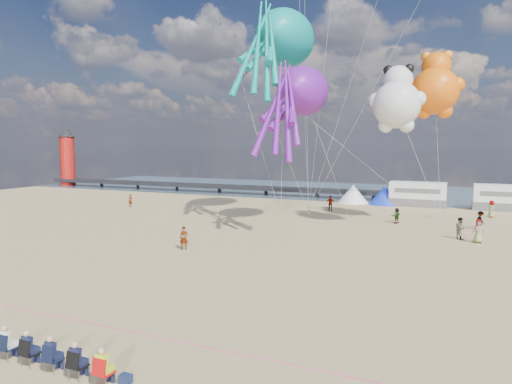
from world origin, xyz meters
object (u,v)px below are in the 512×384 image
Objects in this scene: motorhome_1 at (505,198)px; spectator_row at (54,353)px; sandbag_b at (349,217)px; kite_octopus_purple at (303,91)px; kite_panda at (397,105)px; sandbag_d at (428,216)px; beachgoer_5 at (131,201)px; windsock_mid at (291,104)px; beachgoer_3 at (330,203)px; beachgoer_6 at (478,231)px; lighthouse at (68,161)px; sandbag_a at (281,217)px; sandbag_c at (441,221)px; kite_octopus_teal at (285,38)px; beachgoer_4 at (397,216)px; beachgoer_2 at (480,220)px; motorhome_0 at (418,194)px; beachgoer_0 at (491,209)px; sandbag_e at (309,212)px; cooler_navy at (126,379)px; beachgoer_1 at (460,228)px; standing_person at (184,238)px; tent_blue at (384,195)px; tent_white at (353,194)px; windsock_left at (240,75)px; kite_teddy_orange at (435,91)px; windsock_right at (273,124)px.

motorhome_1 reaches higher than spectator_row.
kite_octopus_purple reaches higher than sandbag_b.
kite_panda is (5.06, -5.11, 10.94)m from sandbag_b.
kite_octopus_purple is at bearing -133.84° from sandbag_d.
beachgoer_5 is 25.07m from windsock_mid.
beachgoer_3 is 0.96× the size of beachgoer_6.
motorhome_1 is (71.50, -4.00, -3.00)m from lighthouse.
sandbag_a is at bearing 110.14° from windsock_mid.
spectator_row reaches higher than sandbag_c.
sandbag_a is at bearing -143.27° from beachgoer_3.
lighthouse is at bearing 176.80° from motorhome_1.
beachgoer_4 is at bearing 7.69° from kite_octopus_teal.
kite_panda is at bearing -75.91° from beachgoer_3.
beachgoer_3 is 15.33m from windsock_mid.
beachgoer_2 is at bearing -5.00° from beachgoer_5.
spectator_row is at bearing -99.12° from motorhome_0.
beachgoer_0 is 19.09m from sandbag_e.
cooler_navy is at bearing 7.76° from spectator_row.
lighthouse is at bearing 163.36° from sandbag_b.
lighthouse is 65.47m from kite_panda.
beachgoer_1 is at bearing -13.69° from sandbag_a.
beachgoer_6 is at bearing 4.95° from standing_person.
lighthouse reaches higher than tent_blue.
beachgoer_1 is 3.57× the size of sandbag_b.
sandbag_c is 0.05× the size of kite_octopus_purple.
sandbag_d is at bearing 100.23° from beachgoer_6.
spectator_row is 12.20× the size of sandbag_b.
tent_white is at bearing 134.63° from sandbag_c.
kite_octopus_purple is (-2.89, -6.75, 12.28)m from sandbag_b.
windsock_left is (-6.67, 0.81, 1.90)m from kite_octopus_purple.
sandbag_b is at bearing -139.89° from motorhome_1.
tent_white is at bearing 20.18° from beachgoer_2.
spectator_row is (-7.81, -48.66, -0.85)m from motorhome_0.
standing_person is 0.24× the size of kite_panda.
lighthouse is 71.67m from motorhome_1.
kite_octopus_teal is at bearing -21.06° from lighthouse.
beachgoer_0 is 15.15m from sandbag_b.
beachgoer_3 is at bearing 164.53° from kite_teddy_orange.
beachgoer_6 reaches higher than beachgoer_2.
tent_white is 2.23× the size of beachgoer_0.
sandbag_a is 0.04× the size of kite_octopus_teal.
standing_person is 0.26× the size of windsock_mid.
sandbag_c and sandbag_d have the same top height.
beachgoer_3 reaches higher than spectator_row.
sandbag_c is (15.42, 4.03, 0.00)m from sandbag_a.
kite_teddy_orange is 1.16× the size of windsock_left.
lighthouse is 1.48× the size of spectator_row.
sandbag_c is 1.00× the size of sandbag_e.
tent_blue is at bearing 104.18° from kite_panda.
windsock_right is at bearing -112.60° from tent_blue.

